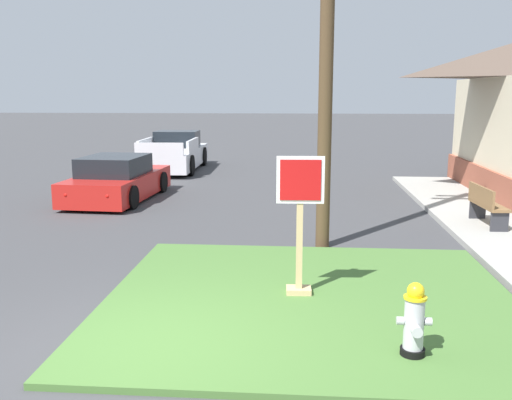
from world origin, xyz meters
TOP-DOWN VIEW (x-y plane):
  - ground_plane at (0.00, 0.00)m, footprint 160.00×160.00m
  - grass_corner_patch at (1.94, 1.78)m, footprint 5.83×5.38m
  - sidewalk_strip at (6.06, 5.76)m, footprint 2.20×15.90m
  - fire_hydrant at (3.05, 0.05)m, footprint 0.38×0.34m
  - stop_sign at (1.77, 1.92)m, footprint 0.67×0.29m
  - manhole_cover at (-0.61, 4.15)m, footprint 0.70×0.70m
  - parked_sedan_red at (-3.35, 9.36)m, footprint 2.11×4.27m
  - pickup_truck_white at (-3.15, 15.71)m, footprint 2.11×5.10m
  - street_bench at (5.81, 6.46)m, footprint 0.48×1.44m

SIDE VIEW (x-z plane):
  - ground_plane at x=0.00m, z-range 0.00..0.00m
  - manhole_cover at x=-0.61m, z-range 0.00..0.02m
  - grass_corner_patch at x=1.94m, z-range 0.00..0.08m
  - sidewalk_strip at x=6.06m, z-range 0.00..0.12m
  - fire_hydrant at x=3.05m, z-range 0.05..0.89m
  - parked_sedan_red at x=-3.35m, z-range -0.08..1.17m
  - street_bench at x=5.81m, z-range 0.16..1.01m
  - pickup_truck_white at x=-3.15m, z-range -0.12..1.36m
  - stop_sign at x=1.77m, z-range 0.02..2.03m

